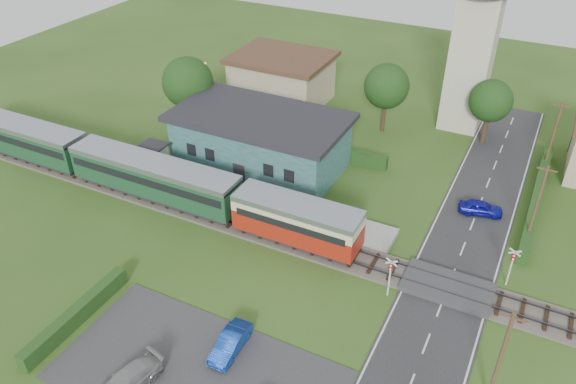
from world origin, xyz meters
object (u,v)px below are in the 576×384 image
at_px(train, 125,168).
at_px(car_park_blue, 230,343).
at_px(car_on_road, 481,208).
at_px(equipment_hut, 154,157).
at_px(pedestrian_far, 184,175).
at_px(church_tower, 476,31).
at_px(station_building, 260,140).
at_px(pedestrian_near, 289,199).
at_px(house_west, 282,78).
at_px(crossing_signal_near, 390,272).
at_px(car_park_silver, 128,380).
at_px(crossing_signal_far, 512,262).

bearing_deg(train, car_park_blue, -32.81).
height_order(car_on_road, car_park_blue, car_park_blue).
height_order(equipment_hut, pedestrian_far, equipment_hut).
relative_size(church_tower, pedestrian_far, 10.93).
bearing_deg(station_building, pedestrian_near, -44.57).
relative_size(equipment_hut, house_west, 0.24).
distance_m(station_building, crossing_signal_near, 19.98).
bearing_deg(house_west, car_park_silver, -75.18).
relative_size(equipment_hut, train, 0.06).
distance_m(train, car_park_silver, 21.71).
distance_m(car_on_road, pedestrian_far, 25.63).
distance_m(crossing_signal_far, car_park_blue, 20.01).
xyz_separation_m(house_west, car_park_blue, (14.27, -34.50, -2.10)).
xyz_separation_m(equipment_hut, station_building, (8.00, 5.79, 0.95)).
bearing_deg(house_west, car_on_road, -26.78).
bearing_deg(car_park_blue, station_building, 111.61).
distance_m(station_building, church_tower, 23.89).
distance_m(church_tower, house_west, 21.55).
distance_m(station_building, train, 12.44).
relative_size(car_on_road, pedestrian_far, 2.20).
xyz_separation_m(church_tower, pedestrian_far, (-19.19, -23.45, -8.97)).
xyz_separation_m(car_park_blue, car_park_silver, (-3.82, -5.00, 0.01)).
bearing_deg(crossing_signal_near, crossing_signal_far, 33.69).
xyz_separation_m(station_building, car_park_silver, (5.45, -25.49, -1.99)).
relative_size(car_on_road, car_park_silver, 0.83).
bearing_deg(crossing_signal_far, pedestrian_near, 177.36).
xyz_separation_m(train, church_tower, (23.57, 26.00, 8.05)).
bearing_deg(station_building, car_park_blue, -65.67).
xyz_separation_m(church_tower, car_park_silver, (-9.55, -42.50, -9.52)).
xyz_separation_m(house_west, car_on_road, (25.24, -12.74, -2.14)).
relative_size(car_park_silver, pedestrian_near, 2.24).
xyz_separation_m(car_park_blue, pedestrian_near, (-3.39, 14.71, 0.72)).
bearing_deg(pedestrian_near, church_tower, -88.53).
relative_size(train, crossing_signal_near, 13.18).
bearing_deg(car_park_blue, church_tower, 78.59).
xyz_separation_m(church_tower, car_park_blue, (-5.73, -37.50, -9.53)).
relative_size(equipment_hut, church_tower, 0.14).
height_order(church_tower, crossing_signal_far, church_tower).
xyz_separation_m(train, crossing_signal_near, (24.97, -2.41, -0.04)).
xyz_separation_m(church_tower, house_west, (-20.00, -3.00, -7.43)).
distance_m(pedestrian_near, pedestrian_far, 10.08).
relative_size(equipment_hut, crossing_signal_far, 0.78).
xyz_separation_m(train, crossing_signal_far, (32.17, 2.39, -0.04)).
bearing_deg(house_west, crossing_signal_far, -35.77).
height_order(church_tower, crossing_signal_near, church_tower).
distance_m(equipment_hut, car_park_silver, 23.88).
bearing_deg(crossing_signal_far, train, -175.75).
bearing_deg(pedestrian_near, car_park_blue, 126.29).
height_order(house_west, crossing_signal_far, house_west).
bearing_deg(pedestrian_far, church_tower, -28.31).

